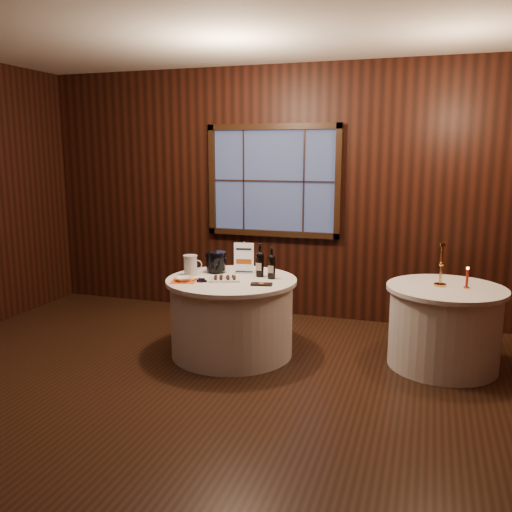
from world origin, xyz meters
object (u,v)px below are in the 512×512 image
(side_table, at_px, (444,326))
(sign_stand, at_px, (244,262))
(cracker_bowl, at_px, (184,279))
(main_table, at_px, (232,316))
(chocolate_box, at_px, (261,284))
(brass_candlestick, at_px, (441,271))
(glass_pitcher, at_px, (191,265))
(grape_bunch, at_px, (201,280))
(port_bottle_left, at_px, (260,262))
(ice_bucket, at_px, (216,262))
(port_bottle_right, at_px, (271,265))
(red_candle, at_px, (467,280))
(chocolate_plate, at_px, (224,279))

(side_table, distance_m, sign_stand, 2.02)
(cracker_bowl, bearing_deg, main_table, 31.73)
(chocolate_box, bearing_deg, brass_candlestick, 5.47)
(glass_pitcher, relative_size, cracker_bowl, 1.32)
(sign_stand, distance_m, chocolate_box, 0.55)
(sign_stand, relative_size, cracker_bowl, 2.11)
(grape_bunch, bearing_deg, port_bottle_left, 41.19)
(main_table, height_order, grape_bunch, grape_bunch)
(port_bottle_left, xyz_separation_m, grape_bunch, (-0.46, -0.40, -0.13))
(brass_candlestick, bearing_deg, sign_stand, -178.59)
(cracker_bowl, bearing_deg, ice_bucket, 71.77)
(cracker_bowl, bearing_deg, grape_bunch, 5.21)
(port_bottle_right, height_order, brass_candlestick, brass_candlestick)
(red_candle, bearing_deg, cracker_bowl, -168.30)
(port_bottle_left, distance_m, red_candle, 1.94)
(ice_bucket, distance_m, grape_bunch, 0.45)
(red_candle, bearing_deg, sign_stand, -179.51)
(cracker_bowl, relative_size, red_candle, 0.78)
(main_table, xyz_separation_m, side_table, (2.00, 0.30, 0.00))
(sign_stand, xyz_separation_m, port_bottle_right, (0.34, -0.15, 0.02))
(main_table, relative_size, port_bottle_right, 4.07)
(port_bottle_right, distance_m, chocolate_box, 0.31)
(side_table, distance_m, red_candle, 0.49)
(sign_stand, xyz_separation_m, red_candle, (2.13, 0.02, -0.03))
(sign_stand, relative_size, port_bottle_left, 0.98)
(port_bottle_left, relative_size, port_bottle_right, 1.06)
(side_table, bearing_deg, port_bottle_left, -175.80)
(grape_bunch, relative_size, brass_candlestick, 0.40)
(sign_stand, height_order, brass_candlestick, brass_candlestick)
(sign_stand, bearing_deg, side_table, -7.70)
(cracker_bowl, height_order, red_candle, red_candle)
(ice_bucket, relative_size, chocolate_box, 1.09)
(brass_candlestick, bearing_deg, cracker_bowl, -166.53)
(glass_pitcher, height_order, brass_candlestick, brass_candlestick)
(port_bottle_left, distance_m, grape_bunch, 0.62)
(chocolate_box, bearing_deg, red_candle, 2.60)
(chocolate_box, distance_m, red_candle, 1.87)
(glass_pitcher, bearing_deg, ice_bucket, 23.06)
(sign_stand, xyz_separation_m, brass_candlestick, (1.90, 0.05, 0.03))
(main_table, distance_m, red_candle, 2.24)
(side_table, bearing_deg, port_bottle_right, -173.64)
(chocolate_plate, relative_size, brass_candlestick, 0.87)
(chocolate_plate, relative_size, red_candle, 1.77)
(port_bottle_right, height_order, red_candle, port_bottle_right)
(grape_bunch, bearing_deg, glass_pitcher, 132.26)
(chocolate_box, bearing_deg, ice_bucket, 137.14)
(main_table, distance_m, brass_candlestick, 2.04)
(ice_bucket, bearing_deg, port_bottle_left, -4.74)
(chocolate_plate, distance_m, red_candle, 2.24)
(main_table, distance_m, ice_bucket, 0.59)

